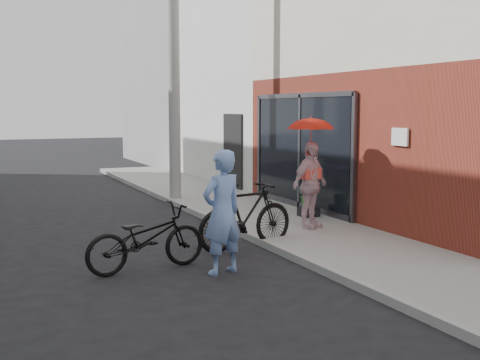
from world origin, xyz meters
TOP-DOWN VIEW (x-y plane):
  - ground at (0.00, 0.00)m, footprint 80.00×80.00m
  - sidewalk at (2.10, 2.00)m, footprint 2.20×24.00m
  - curb at (0.94, 2.00)m, footprint 0.12×24.00m
  - plaster_building at (7.20, 9.00)m, footprint 8.00×6.00m
  - east_building_far at (7.20, 16.00)m, footprint 8.00×8.00m
  - utility_pole at (1.10, 6.00)m, footprint 0.28×0.28m
  - officer at (-0.34, -0.35)m, footprint 0.72×0.57m
  - bike_left at (-1.26, 0.24)m, footprint 1.85×0.85m
  - bike_right at (0.60, 0.86)m, footprint 1.91×0.87m
  - kimono_woman at (2.15, 1.43)m, footprint 1.00×0.71m
  - parasol at (2.15, 1.43)m, footprint 0.81×0.81m
  - planter at (2.76, 2.46)m, footprint 0.38×0.38m
  - potted_plant at (2.76, 2.46)m, footprint 0.48×0.42m

SIDE VIEW (x-z plane):
  - ground at x=0.00m, z-range 0.00..0.00m
  - sidewalk at x=2.10m, z-range 0.00..0.12m
  - curb at x=0.94m, z-range 0.00..0.12m
  - planter at x=2.76m, z-range 0.12..0.30m
  - bike_left at x=-1.26m, z-range 0.00..0.94m
  - bike_right at x=0.60m, z-range 0.00..1.11m
  - potted_plant at x=2.76m, z-range 0.30..0.84m
  - officer at x=-0.34m, z-range 0.00..1.74m
  - kimono_woman at x=2.15m, z-range 0.12..1.70m
  - parasol at x=2.15m, z-range 1.70..2.41m
  - plaster_building at x=7.20m, z-range 0.00..7.00m
  - east_building_far at x=7.20m, z-range 0.00..7.00m
  - utility_pole at x=1.10m, z-range 0.00..7.00m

